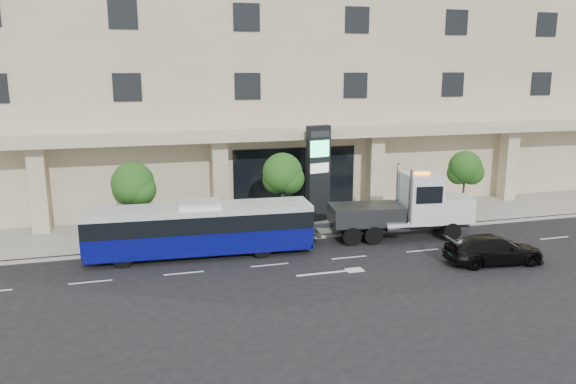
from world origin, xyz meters
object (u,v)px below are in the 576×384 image
Objects in this scene: city_bus at (200,228)px; signage_pylon at (318,173)px; tow_truck at (407,208)px; black_sedan at (494,249)px.

signage_pylon reaches higher than city_bus.
tow_truck reaches higher than black_sedan.
city_bus is 8.73m from signage_pylon.
signage_pylon reaches higher than tow_truck.
city_bus is 1.26× the size of tow_truck.
city_bus is at bearing -163.59° from signage_pylon.
signage_pylon is at bearing 32.52° from city_bus.
tow_truck is at bearing 28.99° from black_sedan.
tow_truck is 1.86× the size of black_sedan.
city_bus reaches higher than black_sedan.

